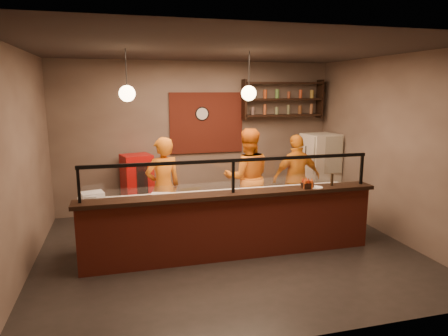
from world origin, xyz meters
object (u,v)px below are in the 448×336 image
object	(u,v)px
cook_left	(163,187)
fridge	(320,171)
red_cooler	(137,186)
condiment_caddy	(307,185)
pizza_dough	(279,191)
pepper_mill	(332,180)
cook_right	(296,178)
wall_clock	(202,114)
cook_mid	(247,178)

from	to	relation	value
cook_left	fridge	distance (m)	3.63
red_cooler	condiment_caddy	world-z (taller)	red_cooler
fridge	condiment_caddy	xyz separation A→B (m)	(-1.38, -2.15, 0.27)
pizza_dough	pepper_mill	size ratio (longest dim) A/B	2.52
red_cooler	pepper_mill	xyz separation A→B (m)	(3.02, -2.43, 0.50)
cook_right	pizza_dough	bearing A→B (deg)	47.19
wall_clock	pizza_dough	world-z (taller)	wall_clock
red_cooler	condiment_caddy	xyz separation A→B (m)	(2.55, -2.49, 0.45)
cook_right	red_cooler	bearing A→B (deg)	-22.04
cook_left	cook_mid	bearing A→B (deg)	169.10
red_cooler	pepper_mill	bearing A→B (deg)	-53.76
condiment_caddy	pepper_mill	size ratio (longest dim) A/B	0.83
pizza_dough	cook_mid	bearing A→B (deg)	105.12
pepper_mill	wall_clock	bearing A→B (deg)	120.10
wall_clock	cook_left	bearing A→B (deg)	-124.60
red_cooler	pizza_dough	distance (m)	3.03
cook_right	fridge	size ratio (longest dim) A/B	1.05
condiment_caddy	wall_clock	bearing A→B (deg)	111.81
cook_left	pepper_mill	bearing A→B (deg)	137.59
cook_left	cook_mid	xyz separation A→B (m)	(1.63, 0.17, 0.05)
red_cooler	pizza_dough	xyz separation A→B (m)	(2.29, -1.96, 0.25)
wall_clock	condiment_caddy	xyz separation A→B (m)	(1.12, -2.80, -0.99)
fridge	pepper_mill	bearing A→B (deg)	-121.67
fridge	red_cooler	xyz separation A→B (m)	(-3.93, 0.35, -0.17)
wall_clock	cook_mid	size ratio (longest dim) A/B	0.16
condiment_caddy	cook_right	bearing A→B (deg)	70.92
pizza_dough	pepper_mill	distance (m)	0.90
fridge	condiment_caddy	distance (m)	2.56
cook_left	pizza_dough	size ratio (longest dim) A/B	3.59
fridge	pepper_mill	distance (m)	2.30
cook_left	condiment_caddy	size ratio (longest dim) A/B	10.87
cook_mid	pizza_dough	distance (m)	0.99
red_cooler	condiment_caddy	distance (m)	3.59
cook_right	condiment_caddy	bearing A→B (deg)	67.14
pizza_dough	pepper_mill	xyz separation A→B (m)	(0.73, -0.47, 0.25)
pizza_dough	cook_left	bearing A→B (deg)	157.48
wall_clock	cook_mid	xyz separation A→B (m)	(0.60, -1.32, -1.15)
pepper_mill	red_cooler	bearing A→B (deg)	141.15
cook_mid	cook_right	size ratio (longest dim) A/B	1.08
pizza_dough	condiment_caddy	size ratio (longest dim) A/B	3.03
cook_left	cook_mid	world-z (taller)	cook_mid
cook_right	fridge	xyz separation A→B (m)	(0.87, 0.67, -0.04)
wall_clock	fridge	bearing A→B (deg)	-14.70
cook_mid	red_cooler	world-z (taller)	cook_mid
cook_mid	condiment_caddy	xyz separation A→B (m)	(0.52, -1.48, 0.16)
cook_mid	fridge	world-z (taller)	cook_mid
red_cooler	pepper_mill	size ratio (longest dim) A/B	6.62
wall_clock	cook_left	distance (m)	2.17
cook_left	fridge	xyz separation A→B (m)	(3.53, 0.83, -0.07)
cook_mid	pizza_dough	size ratio (longest dim) A/B	3.77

